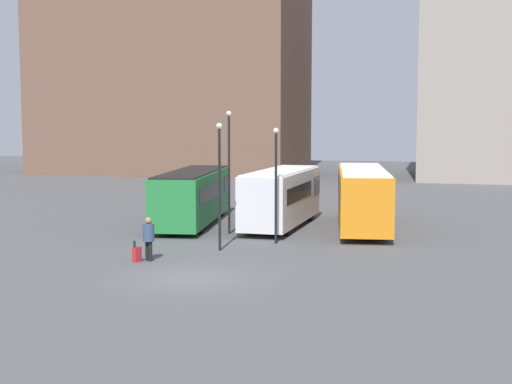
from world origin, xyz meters
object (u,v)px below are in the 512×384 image
object	(u,v)px
traveler	(149,235)
suitcase	(137,254)
bus_2	(362,196)
lamp_post_2	(220,176)
bus_1	(282,196)
lamp_post_0	(229,163)
bus_0	(193,195)
lamp_post_1	(276,176)

from	to	relation	value
traveler	suitcase	bearing A→B (deg)	151.06
bus_2	traveler	xyz separation A→B (m)	(-7.61, -11.58, -0.68)
suitcase	traveler	bearing A→B (deg)	-28.94
suitcase	lamp_post_2	xyz separation A→B (m)	(2.54, 3.40, 3.06)
lamp_post_2	bus_1	bearing A→B (deg)	81.75
suitcase	lamp_post_0	xyz separation A→B (m)	(1.58, 8.06, 3.37)
suitcase	bus_1	bearing A→B (deg)	3.42
bus_1	bus_2	bearing A→B (deg)	-79.14
bus_1	bus_2	world-z (taller)	bus_2
bus_1	traveler	distance (m)	11.38
bus_0	suitcase	xyz separation A→B (m)	(1.49, -11.10, -1.32)
bus_0	traveler	distance (m)	10.95
bus_1	lamp_post_0	size ratio (longest dim) A/B	1.45
traveler	bus_0	bearing A→B (deg)	31.50
bus_0	bus_2	distance (m)	9.54
bus_2	lamp_post_1	world-z (taller)	lamp_post_1
bus_2	traveler	distance (m)	13.88
bus_1	lamp_post_0	xyz separation A→B (m)	(-2.10, -3.14, 1.98)
suitcase	lamp_post_2	world-z (taller)	lamp_post_2
bus_1	bus_2	xyz separation A→B (m)	(4.34, 0.71, 0.07)
bus_1	traveler	xyz separation A→B (m)	(-3.27, -10.88, -0.61)
traveler	suitcase	world-z (taller)	traveler
bus_0	lamp_post_0	world-z (taller)	lamp_post_0
bus_0	suitcase	distance (m)	11.28
bus_2	lamp_post_0	bearing A→B (deg)	112.24
bus_0	lamp_post_0	xyz separation A→B (m)	(3.07, -3.04, 2.05)
bus_2	lamp_post_0	distance (m)	7.74
suitcase	lamp_post_1	bearing A→B (deg)	-16.72
bus_0	lamp_post_1	distance (m)	8.22
bus_1	suitcase	bearing A→B (deg)	163.46
lamp_post_0	lamp_post_1	size ratio (longest dim) A/B	1.15
bus_1	suitcase	distance (m)	11.87
lamp_post_2	bus_2	bearing A→B (deg)	57.27
traveler	lamp_post_0	world-z (taller)	lamp_post_0
bus_1	traveler	world-z (taller)	bus_1
traveler	lamp_post_2	size ratio (longest dim) A/B	0.32
bus_2	traveler	bearing A→B (deg)	138.03
traveler	suitcase	size ratio (longest dim) A/B	2.03
lamp_post_2	lamp_post_1	bearing A→B (deg)	49.71
bus_2	bus_0	bearing A→B (deg)	86.21
lamp_post_0	lamp_post_2	size ratio (longest dim) A/B	1.10
lamp_post_0	lamp_post_2	world-z (taller)	lamp_post_0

